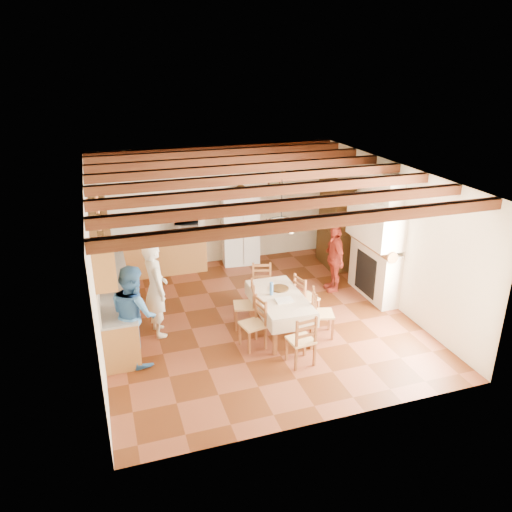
{
  "coord_description": "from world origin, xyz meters",
  "views": [
    {
      "loc": [
        -2.79,
        -8.53,
        5.0
      ],
      "look_at": [
        0.1,
        0.3,
        1.25
      ],
      "focal_mm": 35.0,
      "sensor_mm": 36.0,
      "label": 1
    }
  ],
  "objects_px": {
    "dining_table": "(280,300)",
    "chair_end_near": "(301,339)",
    "microwave": "(187,229)",
    "chair_left_near": "(253,324)",
    "chair_right_near": "(323,313)",
    "chair_left_far": "(244,304)",
    "chair_right_far": "(306,297)",
    "hutch": "(335,225)",
    "person_man": "(156,289)",
    "person_woman_blue": "(134,314)",
    "person_woman_red": "(334,258)",
    "refrigerator": "(239,228)",
    "chair_end_far": "(262,287)"
  },
  "relations": [
    {
      "from": "chair_left_far",
      "to": "microwave",
      "type": "relative_size",
      "value": 1.67
    },
    {
      "from": "hutch",
      "to": "person_woman_blue",
      "type": "xyz_separation_m",
      "value": [
        -5.18,
        -2.82,
        -0.17
      ]
    },
    {
      "from": "chair_end_far",
      "to": "person_woman_blue",
      "type": "xyz_separation_m",
      "value": [
        -2.72,
        -1.16,
        0.41
      ]
    },
    {
      "from": "person_man",
      "to": "person_woman_red",
      "type": "distance_m",
      "value": 4.12
    },
    {
      "from": "chair_right_near",
      "to": "hutch",
      "type": "bearing_deg",
      "value": -13.74
    },
    {
      "from": "chair_left_near",
      "to": "person_woman_blue",
      "type": "relative_size",
      "value": 0.54
    },
    {
      "from": "chair_left_far",
      "to": "person_woman_blue",
      "type": "height_order",
      "value": "person_woman_blue"
    },
    {
      "from": "hutch",
      "to": "microwave",
      "type": "xyz_separation_m",
      "value": [
        -3.56,
        0.86,
        0.0
      ]
    },
    {
      "from": "chair_left_near",
      "to": "person_woman_blue",
      "type": "distance_m",
      "value": 2.1
    },
    {
      "from": "dining_table",
      "to": "hutch",
      "type": "bearing_deg",
      "value": 47.41
    },
    {
      "from": "microwave",
      "to": "dining_table",
      "type": "bearing_deg",
      "value": -61.36
    },
    {
      "from": "refrigerator",
      "to": "person_man",
      "type": "bearing_deg",
      "value": -125.37
    },
    {
      "from": "hutch",
      "to": "dining_table",
      "type": "relative_size",
      "value": 1.22
    },
    {
      "from": "dining_table",
      "to": "microwave",
      "type": "xyz_separation_m",
      "value": [
        -1.09,
        3.55,
        0.39
      ]
    },
    {
      "from": "person_man",
      "to": "microwave",
      "type": "distance_m",
      "value": 3.12
    },
    {
      "from": "chair_end_near",
      "to": "chair_right_near",
      "type": "bearing_deg",
      "value": -141.91
    },
    {
      "from": "chair_end_near",
      "to": "person_man",
      "type": "distance_m",
      "value": 2.88
    },
    {
      "from": "hutch",
      "to": "chair_left_far",
      "type": "relative_size",
      "value": 2.21
    },
    {
      "from": "chair_right_far",
      "to": "chair_end_near",
      "type": "bearing_deg",
      "value": 141.27
    },
    {
      "from": "chair_end_near",
      "to": "chair_right_far",
      "type": "bearing_deg",
      "value": -122.81
    },
    {
      "from": "chair_end_far",
      "to": "microwave",
      "type": "bearing_deg",
      "value": 127.32
    },
    {
      "from": "dining_table",
      "to": "person_woman_red",
      "type": "bearing_deg",
      "value": 36.72
    },
    {
      "from": "hutch",
      "to": "dining_table",
      "type": "bearing_deg",
      "value": -129.09
    },
    {
      "from": "person_man",
      "to": "chair_left_near",
      "type": "bearing_deg",
      "value": -130.56
    },
    {
      "from": "refrigerator",
      "to": "chair_right_near",
      "type": "height_order",
      "value": "refrigerator"
    },
    {
      "from": "dining_table",
      "to": "chair_end_far",
      "type": "height_order",
      "value": "chair_end_far"
    },
    {
      "from": "hutch",
      "to": "chair_left_near",
      "type": "relative_size",
      "value": 2.21
    },
    {
      "from": "dining_table",
      "to": "person_man",
      "type": "xyz_separation_m",
      "value": [
        -2.24,
        0.65,
        0.27
      ]
    },
    {
      "from": "dining_table",
      "to": "person_man",
      "type": "bearing_deg",
      "value": 163.83
    },
    {
      "from": "dining_table",
      "to": "chair_right_near",
      "type": "distance_m",
      "value": 0.85
    },
    {
      "from": "chair_left_far",
      "to": "chair_end_near",
      "type": "bearing_deg",
      "value": 31.78
    },
    {
      "from": "chair_left_near",
      "to": "chair_left_far",
      "type": "bearing_deg",
      "value": 163.53
    },
    {
      "from": "hutch",
      "to": "person_woman_red",
      "type": "xyz_separation_m",
      "value": [
        -0.65,
        -1.33,
        -0.29
      ]
    },
    {
      "from": "refrigerator",
      "to": "chair_right_far",
      "type": "xyz_separation_m",
      "value": [
        0.43,
        -3.32,
        -0.43
      ]
    },
    {
      "from": "chair_left_far",
      "to": "person_man",
      "type": "xyz_separation_m",
      "value": [
        -1.65,
        0.27,
        0.46
      ]
    },
    {
      "from": "dining_table",
      "to": "chair_left_far",
      "type": "distance_m",
      "value": 0.73
    },
    {
      "from": "chair_left_near",
      "to": "chair_end_near",
      "type": "xyz_separation_m",
      "value": [
        0.63,
        -0.76,
        0.0
      ]
    },
    {
      "from": "chair_left_far",
      "to": "chair_end_near",
      "type": "distance_m",
      "value": 1.63
    },
    {
      "from": "refrigerator",
      "to": "person_woman_red",
      "type": "distance_m",
      "value": 2.76
    },
    {
      "from": "chair_end_far",
      "to": "refrigerator",
      "type": "bearing_deg",
      "value": 98.08
    },
    {
      "from": "chair_left_far",
      "to": "chair_end_far",
      "type": "relative_size",
      "value": 1.0
    },
    {
      "from": "refrigerator",
      "to": "dining_table",
      "type": "distance_m",
      "value": 3.65
    },
    {
      "from": "chair_left_near",
      "to": "chair_right_near",
      "type": "relative_size",
      "value": 1.0
    },
    {
      "from": "hutch",
      "to": "chair_end_far",
      "type": "xyz_separation_m",
      "value": [
        -2.47,
        -1.66,
        -0.58
      ]
    },
    {
      "from": "chair_left_far",
      "to": "person_woman_blue",
      "type": "relative_size",
      "value": 0.54
    },
    {
      "from": "dining_table",
      "to": "chair_end_near",
      "type": "xyz_separation_m",
      "value": [
        -0.04,
        -1.15,
        -0.19
      ]
    },
    {
      "from": "person_woman_blue",
      "to": "person_woman_red",
      "type": "distance_m",
      "value": 4.77
    },
    {
      "from": "chair_left_far",
      "to": "chair_right_far",
      "type": "distance_m",
      "value": 1.29
    },
    {
      "from": "refrigerator",
      "to": "person_woman_red",
      "type": "height_order",
      "value": "refrigerator"
    },
    {
      "from": "hutch",
      "to": "chair_end_far",
      "type": "height_order",
      "value": "hutch"
    }
  ]
}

